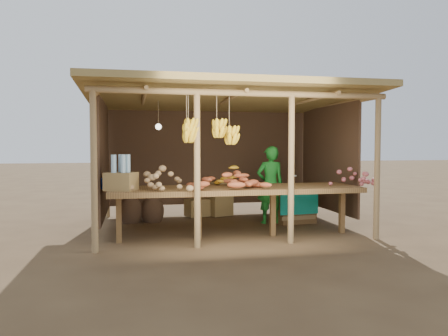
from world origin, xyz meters
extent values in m
plane|color=brown|center=(0.00, 0.00, 0.00)|extent=(60.00, 60.00, 0.00)
cylinder|color=#9B7B50|center=(-2.10, -1.50, 1.10)|extent=(0.09, 0.09, 2.20)
cylinder|color=#9B7B50|center=(2.10, -1.50, 1.10)|extent=(0.09, 0.09, 2.20)
cylinder|color=#9B7B50|center=(-2.10, 1.50, 1.10)|extent=(0.09, 0.09, 2.20)
cylinder|color=#9B7B50|center=(2.10, 1.50, 1.10)|extent=(0.09, 0.09, 2.20)
cylinder|color=#9B7B50|center=(-0.70, -1.50, 1.10)|extent=(0.09, 0.09, 2.20)
cylinder|color=#9B7B50|center=(0.70, -1.50, 1.10)|extent=(0.09, 0.09, 2.20)
cylinder|color=#9B7B50|center=(0.00, -1.50, 2.20)|extent=(4.40, 0.09, 0.09)
cylinder|color=#9B7B50|center=(0.00, 1.50, 2.20)|extent=(4.40, 0.09, 0.09)
cube|color=#A58B4D|center=(0.00, 0.00, 2.29)|extent=(4.70, 3.50, 0.28)
cube|color=#4E3524|center=(0.00, 1.48, 1.21)|extent=(4.20, 0.04, 1.98)
cube|color=#4E3524|center=(-2.08, 0.20, 1.21)|extent=(0.04, 2.40, 1.98)
cube|color=#4E3524|center=(2.08, 0.20, 1.21)|extent=(0.04, 2.40, 1.98)
cube|color=brown|center=(0.00, -0.95, 0.76)|extent=(3.90, 1.05, 0.08)
cube|color=brown|center=(-1.80, -0.95, 0.36)|extent=(0.08, 0.08, 0.72)
cube|color=brown|center=(-0.60, -0.95, 0.36)|extent=(0.08, 0.08, 0.72)
cube|color=brown|center=(0.60, -0.95, 0.36)|extent=(0.08, 0.08, 0.72)
cube|color=brown|center=(1.80, -0.95, 0.36)|extent=(0.08, 0.08, 0.72)
cylinder|color=navy|center=(-1.90, -0.70, 0.88)|extent=(0.45, 0.45, 0.16)
cube|color=olive|center=(-1.76, -1.10, 0.93)|extent=(0.51, 0.47, 0.26)
imported|color=#1B7C25|center=(0.91, 0.15, 0.72)|extent=(0.53, 0.36, 1.44)
cube|color=brown|center=(1.38, 0.19, 0.32)|extent=(0.75, 0.65, 0.63)
cube|color=#0D9382|center=(1.38, 0.19, 0.67)|extent=(0.83, 0.74, 0.06)
cube|color=olive|center=(0.15, 1.13, 0.19)|extent=(0.52, 0.47, 0.35)
cube|color=olive|center=(0.15, 1.13, 0.54)|extent=(0.52, 0.47, 0.35)
cube|color=olive|center=(-0.32, 1.13, 0.19)|extent=(0.52, 0.47, 0.35)
ellipsoid|color=#4E3524|center=(-1.63, 0.72, 0.26)|extent=(0.44, 0.44, 0.59)
ellipsoid|color=#4E3524|center=(-1.24, 0.72, 0.26)|extent=(0.44, 0.44, 0.59)
camera|label=1|loc=(-1.58, -7.58, 1.46)|focal=35.00mm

